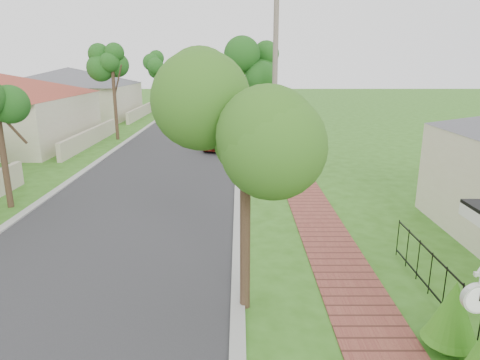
% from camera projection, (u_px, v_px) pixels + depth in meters
% --- Properties ---
extents(ground, '(160.00, 160.00, 0.00)m').
position_uv_depth(ground, '(201.00, 352.00, 7.61)').
color(ground, '#306117').
rests_on(ground, ground).
extents(road, '(7.00, 120.00, 0.02)m').
position_uv_depth(road, '(181.00, 145.00, 26.89)').
color(road, '#28282B').
rests_on(road, ground).
extents(kerb_right, '(0.30, 120.00, 0.10)m').
position_uv_depth(kerb_right, '(239.00, 145.00, 26.90)').
color(kerb_right, '#9E9E99').
rests_on(kerb_right, ground).
extents(kerb_left, '(0.30, 120.00, 0.10)m').
position_uv_depth(kerb_left, '(123.00, 145.00, 26.88)').
color(kerb_left, '#9E9E99').
rests_on(kerb_left, ground).
extents(sidewalk, '(1.50, 120.00, 0.03)m').
position_uv_depth(sidewalk, '(280.00, 145.00, 26.91)').
color(sidewalk, brown).
rests_on(sidewalk, ground).
extents(picket_fence, '(0.03, 8.02, 1.00)m').
position_uv_depth(picket_fence, '(480.00, 326.00, 7.48)').
color(picket_fence, black).
rests_on(picket_fence, ground).
extents(street_trees, '(10.70, 37.65, 5.89)m').
position_uv_depth(street_trees, '(192.00, 69.00, 32.29)').
color(street_trees, '#382619').
rests_on(street_trees, ground).
extents(far_house_grey, '(15.56, 15.56, 4.60)m').
position_uv_depth(far_house_grey, '(71.00, 92.00, 39.74)').
color(far_house_grey, beige).
rests_on(far_house_grey, ground).
extents(parked_car_red, '(2.44, 4.41, 1.42)m').
position_uv_depth(parked_car_red, '(223.00, 137.00, 25.62)').
color(parked_car_red, '#59140D').
rests_on(parked_car_red, ground).
extents(parked_car_white, '(1.65, 4.71, 1.55)m').
position_uv_depth(parked_car_white, '(236.00, 107.00, 42.50)').
color(parked_car_white, white).
rests_on(parked_car_white, ground).
extents(near_tree, '(1.94, 1.94, 4.97)m').
position_uv_depth(near_tree, '(246.00, 120.00, 8.01)').
color(near_tree, '#382619').
rests_on(near_tree, ground).
extents(utility_pole, '(1.20, 0.24, 8.41)m').
position_uv_depth(utility_pole, '(275.00, 79.00, 19.24)').
color(utility_pole, '#75675B').
rests_on(utility_pole, ground).
extents(station_clock, '(0.82, 0.13, 0.59)m').
position_uv_depth(station_clock, '(479.00, 296.00, 5.76)').
color(station_clock, silver).
rests_on(station_clock, ground).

